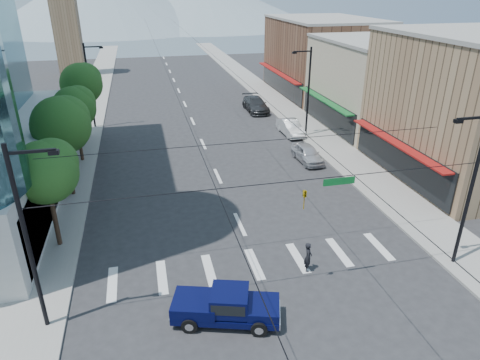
% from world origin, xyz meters
% --- Properties ---
extents(ground, '(160.00, 160.00, 0.00)m').
position_xyz_m(ground, '(0.00, 0.00, 0.00)').
color(ground, '#28282B').
rests_on(ground, ground).
extents(sidewalk_left, '(4.00, 120.00, 0.15)m').
position_xyz_m(sidewalk_left, '(-12.00, 40.00, 0.07)').
color(sidewalk_left, gray).
rests_on(sidewalk_left, ground).
extents(sidewalk_right, '(4.00, 120.00, 0.15)m').
position_xyz_m(sidewalk_right, '(12.00, 40.00, 0.07)').
color(sidewalk_right, gray).
rests_on(sidewalk_right, ground).
extents(shop_near, '(12.00, 14.00, 11.00)m').
position_xyz_m(shop_near, '(20.00, 10.00, 5.50)').
color(shop_near, '#8C6B4C').
rests_on(shop_near, ground).
extents(shop_mid, '(12.00, 14.00, 9.00)m').
position_xyz_m(shop_mid, '(20.00, 24.00, 4.50)').
color(shop_mid, tan).
rests_on(shop_mid, ground).
extents(shop_far, '(12.00, 18.00, 10.00)m').
position_xyz_m(shop_far, '(20.00, 40.00, 5.00)').
color(shop_far, brown).
rests_on(shop_far, ground).
extents(clock_tower, '(4.80, 4.80, 20.40)m').
position_xyz_m(clock_tower, '(-16.50, 62.00, 10.64)').
color(clock_tower, '#8C6B4C').
rests_on(clock_tower, ground).
extents(mountain_right, '(90.00, 90.00, 18.00)m').
position_xyz_m(mountain_right, '(20.00, 160.00, 9.00)').
color(mountain_right, gray).
rests_on(mountain_right, ground).
extents(tree_near, '(3.65, 3.64, 6.71)m').
position_xyz_m(tree_near, '(-11.07, 6.10, 4.99)').
color(tree_near, black).
rests_on(tree_near, ground).
extents(tree_midnear, '(4.09, 4.09, 7.52)m').
position_xyz_m(tree_midnear, '(-11.07, 13.10, 5.59)').
color(tree_midnear, black).
rests_on(tree_midnear, ground).
extents(tree_midfar, '(3.65, 3.64, 6.71)m').
position_xyz_m(tree_midfar, '(-11.07, 20.10, 4.99)').
color(tree_midfar, black).
rests_on(tree_midfar, ground).
extents(tree_far, '(4.09, 4.09, 7.52)m').
position_xyz_m(tree_far, '(-11.07, 27.10, 5.59)').
color(tree_far, black).
rests_on(tree_far, ground).
extents(signal_rig, '(21.80, 0.20, 9.00)m').
position_xyz_m(signal_rig, '(0.19, -1.00, 4.64)').
color(signal_rig, black).
rests_on(signal_rig, ground).
extents(lamp_pole_nw, '(2.00, 0.25, 9.00)m').
position_xyz_m(lamp_pole_nw, '(-10.67, 30.00, 4.94)').
color(lamp_pole_nw, black).
rests_on(lamp_pole_nw, ground).
extents(lamp_pole_ne, '(2.00, 0.25, 9.00)m').
position_xyz_m(lamp_pole_ne, '(10.67, 22.00, 4.94)').
color(lamp_pole_ne, black).
rests_on(lamp_pole_ne, ground).
extents(pickup_truck, '(5.34, 3.18, 1.71)m').
position_xyz_m(pickup_truck, '(-2.68, -2.49, 0.89)').
color(pickup_truck, '#070A38').
rests_on(pickup_truck, ground).
extents(pedestrian, '(0.59, 0.74, 1.75)m').
position_xyz_m(pedestrian, '(2.50, 0.30, 0.88)').
color(pedestrian, black).
rests_on(pedestrian, ground).
extents(parked_car_near, '(1.97, 4.48, 1.50)m').
position_xyz_m(parked_car_near, '(8.37, 15.37, 0.75)').
color(parked_car_near, '#BBBABF').
rests_on(parked_car_near, ground).
extents(parked_car_mid, '(1.81, 4.80, 1.57)m').
position_xyz_m(parked_car_mid, '(9.40, 22.85, 0.78)').
color(parked_car_mid, silver).
rests_on(parked_car_mid, ground).
extents(parked_car_far, '(2.42, 5.93, 1.72)m').
position_xyz_m(parked_car_far, '(8.22, 32.49, 0.86)').
color(parked_car_far, '#323235').
rests_on(parked_car_far, ground).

